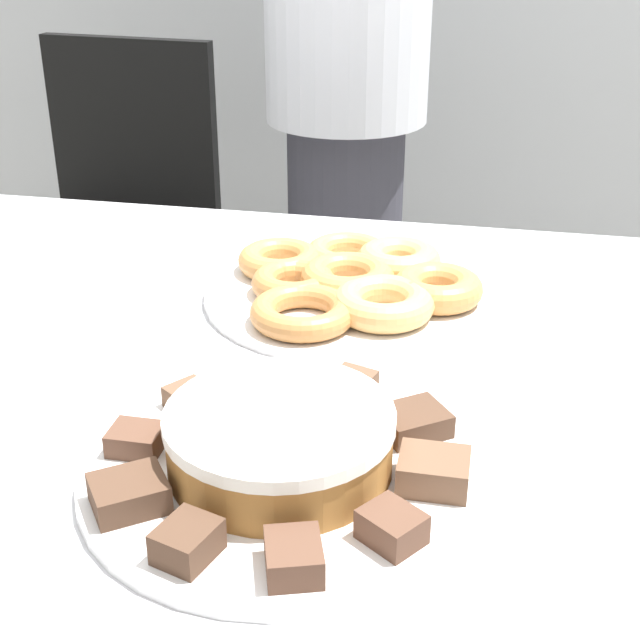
{
  "coord_description": "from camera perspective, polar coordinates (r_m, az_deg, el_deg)",
  "views": [
    {
      "loc": [
        0.14,
        -0.83,
        1.18
      ],
      "look_at": [
        -0.03,
        -0.03,
        0.78
      ],
      "focal_mm": 50.0,
      "sensor_mm": 36.0,
      "label": 1
    }
  ],
  "objects": [
    {
      "name": "frosted_cake",
      "position": [
        0.76,
        -2.58,
        -7.66
      ],
      "size": [
        0.2,
        0.2,
        0.05
      ],
      "color": "#9E662D",
      "rests_on": "plate_cake"
    },
    {
      "name": "donut_3",
      "position": [
        1.01,
        -1.11,
        0.5
      ],
      "size": [
        0.12,
        0.12,
        0.03
      ],
      "color": "#C68447",
      "rests_on": "plate_donuts"
    },
    {
      "name": "lamington_8",
      "position": [
        0.66,
        -1.69,
        -14.94
      ],
      "size": [
        0.05,
        0.06,
        0.02
      ],
      "rotation": [
        0.0,
        0.0,
        5.03
      ],
      "color": "brown",
      "rests_on": "plate_cake"
    },
    {
      "name": "lamington_6",
      "position": [
        0.74,
        -12.12,
        -10.8
      ],
      "size": [
        0.08,
        0.07,
        0.02
      ],
      "rotation": [
        0.0,
        0.0,
        3.77
      ],
      "color": "#513828",
      "rests_on": "plate_cake"
    },
    {
      "name": "lamington_2",
      "position": [
        0.86,
        2.01,
        -4.33
      ],
      "size": [
        0.05,
        0.05,
        0.03
      ],
      "rotation": [
        0.0,
        0.0,
        1.26
      ],
      "color": "brown",
      "rests_on": "plate_cake"
    },
    {
      "name": "donut_2",
      "position": [
        1.08,
        -1.69,
        2.42
      ],
      "size": [
        0.1,
        0.1,
        0.03
      ],
      "color": "#C68447",
      "rests_on": "plate_donuts"
    },
    {
      "name": "lamington_7",
      "position": [
        0.68,
        -8.49,
        -13.85
      ],
      "size": [
        0.05,
        0.06,
        0.03
      ],
      "rotation": [
        0.0,
        0.0,
        4.4
      ],
      "color": "#513828",
      "rests_on": "plate_cake"
    },
    {
      "name": "donut_5",
      "position": [
        1.07,
        7.54,
        2.04
      ],
      "size": [
        0.11,
        0.11,
        0.04
      ],
      "color": "#D18E4C",
      "rests_on": "plate_donuts"
    },
    {
      "name": "lamington_1",
      "position": [
        0.82,
        5.98,
        -6.48
      ],
      "size": [
        0.08,
        0.07,
        0.02
      ],
      "rotation": [
        0.0,
        0.0,
        0.63
      ],
      "color": "#513828",
      "rests_on": "plate_cake"
    },
    {
      "name": "lamington_5",
      "position": [
        0.8,
        -11.67,
        -7.49
      ],
      "size": [
        0.05,
        0.04,
        0.02
      ],
      "rotation": [
        0.0,
        0.0,
        3.14
      ],
      "color": "brown",
      "rests_on": "plate_cake"
    },
    {
      "name": "donut_6",
      "position": [
        1.14,
        5.05,
        3.8
      ],
      "size": [
        0.11,
        0.11,
        0.04
      ],
      "color": "#E5AD66",
      "rests_on": "plate_donuts"
    },
    {
      "name": "lamington_0",
      "position": [
        0.75,
        7.28,
        -9.57
      ],
      "size": [
        0.06,
        0.05,
        0.03
      ],
      "rotation": [
        0.0,
        0.0,
        0.0
      ],
      "color": "brown",
      "rests_on": "plate_cake"
    },
    {
      "name": "lamington_9",
      "position": [
        0.69,
        4.62,
        -13.06
      ],
      "size": [
        0.06,
        0.06,
        0.03
      ],
      "rotation": [
        0.0,
        0.0,
        5.66
      ],
      "color": "brown",
      "rests_on": "plate_cake"
    },
    {
      "name": "table",
      "position": [
        0.99,
        1.8,
        -6.43
      ],
      "size": [
        1.84,
        0.91,
        0.72
      ],
      "color": "silver",
      "rests_on": "ground_plane"
    },
    {
      "name": "donut_1",
      "position": [
        1.15,
        -2.58,
        3.84
      ],
      "size": [
        0.11,
        0.11,
        0.03
      ],
      "color": "#D18E4C",
      "rests_on": "plate_donuts"
    },
    {
      "name": "person_standing",
      "position": [
        1.76,
        1.73,
        14.84
      ],
      "size": [
        0.31,
        0.31,
        1.59
      ],
      "color": "#383842",
      "rests_on": "ground_plane"
    },
    {
      "name": "donut_4",
      "position": [
        1.02,
        4.07,
        1.07
      ],
      "size": [
        0.12,
        0.12,
        0.03
      ],
      "color": "#E5AD66",
      "rests_on": "plate_donuts"
    },
    {
      "name": "plate_cake",
      "position": [
        0.78,
        -2.53,
        -9.66
      ],
      "size": [
        0.34,
        0.34,
        0.01
      ],
      "color": "white",
      "rests_on": "table"
    },
    {
      "name": "lamington_3",
      "position": [
        0.88,
        -3.19,
        -3.9
      ],
      "size": [
        0.05,
        0.06,
        0.02
      ],
      "rotation": [
        0.0,
        0.0,
        1.89
      ],
      "color": "#513828",
      "rests_on": "plate_cake"
    },
    {
      "name": "donut_0",
      "position": [
        1.09,
        1.78,
        2.71
      ],
      "size": [
        0.12,
        0.12,
        0.03
      ],
      "color": "#D18E4C",
      "rests_on": "plate_donuts"
    },
    {
      "name": "plate_donuts",
      "position": [
        1.1,
        1.76,
        1.63
      ],
      "size": [
        0.35,
        0.35,
        0.01
      ],
      "color": "white",
      "rests_on": "table"
    },
    {
      "name": "lamington_4",
      "position": [
        0.86,
        -8.21,
        -5.0
      ],
      "size": [
        0.06,
        0.06,
        0.02
      ],
      "rotation": [
        0.0,
        0.0,
        2.52
      ],
      "color": "brown",
      "rests_on": "plate_cake"
    },
    {
      "name": "donut_7",
      "position": [
        1.17,
        1.79,
        4.26
      ],
      "size": [
        0.11,
        0.11,
        0.03
      ],
      "color": "tan",
      "rests_on": "plate_donuts"
    },
    {
      "name": "office_chair_left",
      "position": [
        2.02,
        -13.14,
        3.33
      ],
      "size": [
        0.48,
        0.48,
        0.9
      ],
      "rotation": [
        0.0,
        0.0,
        -0.1
      ],
      "color": "black",
      "rests_on": "ground_plane"
    }
  ]
}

